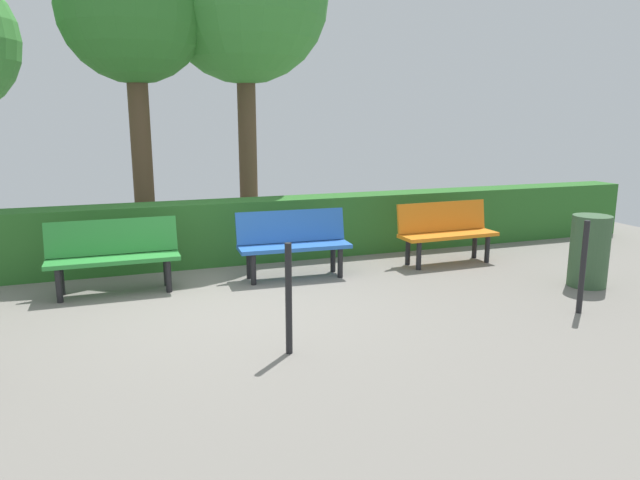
% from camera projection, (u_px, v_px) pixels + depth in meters
% --- Properties ---
extents(ground_plane, '(16.42, 16.42, 0.00)m').
position_uv_depth(ground_plane, '(224.00, 301.00, 6.59)').
color(ground_plane, gray).
extents(bench_orange, '(1.43, 0.49, 0.86)m').
position_uv_depth(bench_orange, '(446.00, 230.00, 8.22)').
color(bench_orange, orange).
rests_on(bench_orange, ground_plane).
extents(bench_blue, '(1.46, 0.53, 0.86)m').
position_uv_depth(bench_blue, '(293.00, 241.00, 7.49)').
color(bench_blue, blue).
rests_on(bench_blue, ground_plane).
extents(bench_green, '(1.50, 0.47, 0.86)m').
position_uv_depth(bench_green, '(113.00, 253.00, 6.83)').
color(bench_green, '#2D8C38').
rests_on(bench_green, ground_plane).
extents(hedge_row, '(12.42, 0.53, 0.89)m').
position_uv_depth(hedge_row, '(272.00, 229.00, 8.46)').
color(hedge_row, '#2D6B28').
rests_on(hedge_row, ground_plane).
extents(tree_mid, '(2.18, 2.18, 4.71)m').
position_uv_depth(tree_mid, '(133.00, 12.00, 8.54)').
color(tree_mid, brown).
rests_on(tree_mid, ground_plane).
extents(railing_post_near, '(0.06, 0.06, 1.00)m').
position_uv_depth(railing_post_near, '(583.00, 267.00, 6.09)').
color(railing_post_near, black).
rests_on(railing_post_near, ground_plane).
extents(railing_post_mid, '(0.06, 0.06, 1.00)m').
position_uv_depth(railing_post_mid, '(289.00, 299.00, 5.03)').
color(railing_post_mid, black).
rests_on(railing_post_mid, ground_plane).
extents(trash_bin, '(0.46, 0.46, 0.88)m').
position_uv_depth(trash_bin, '(589.00, 251.00, 7.08)').
color(trash_bin, '#385938').
rests_on(trash_bin, ground_plane).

